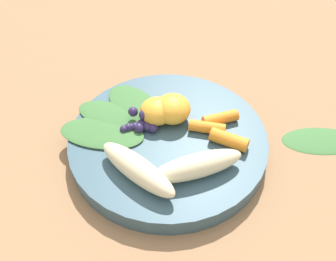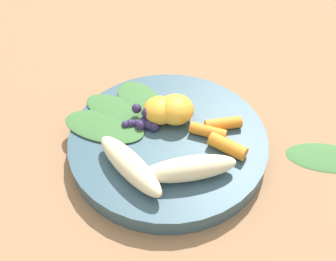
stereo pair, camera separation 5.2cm
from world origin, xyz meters
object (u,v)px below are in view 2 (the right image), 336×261
object	(u,v)px
banana_peeled_right	(130,165)
banana_peeled_left	(189,169)
kale_leaf_stray	(327,157)
orange_segment_near	(160,110)
bowl	(168,142)

from	to	relation	value
banana_peeled_right	banana_peeled_left	bearing A→B (deg)	45.51
kale_leaf_stray	banana_peeled_left	bearing A→B (deg)	-157.66
orange_segment_near	kale_leaf_stray	distance (m)	0.25
bowl	banana_peeled_left	world-z (taller)	banana_peeled_left
banana_peeled_left	banana_peeled_right	bearing A→B (deg)	165.40
banana_peeled_right	orange_segment_near	size ratio (longest dim) A/B	2.54
banana_peeled_left	kale_leaf_stray	size ratio (longest dim) A/B	1.06
banana_peeled_left	banana_peeled_right	size ratio (longest dim) A/B	1.00
bowl	banana_peeled_left	bearing A→B (deg)	49.14
banana_peeled_left	orange_segment_near	distance (m)	0.11
banana_peeled_left	kale_leaf_stray	xyz separation A→B (m)	(-0.14, 0.15, -0.04)
banana_peeled_right	kale_leaf_stray	size ratio (longest dim) A/B	1.06
bowl	orange_segment_near	world-z (taller)	orange_segment_near
kale_leaf_stray	banana_peeled_right	bearing A→B (deg)	-162.69
banana_peeled_right	orange_segment_near	distance (m)	0.10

